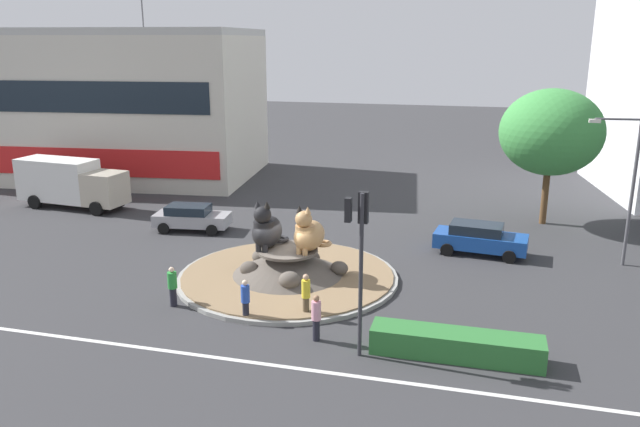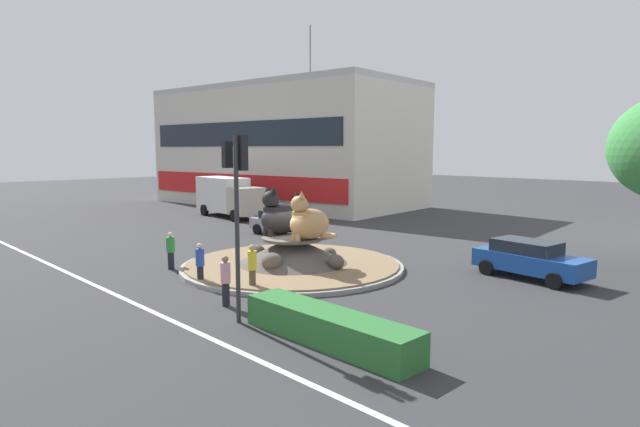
% 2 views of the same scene
% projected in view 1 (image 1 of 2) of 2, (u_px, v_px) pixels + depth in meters
% --- Properties ---
extents(ground_plane, '(160.00, 160.00, 0.00)m').
position_uv_depth(ground_plane, '(288.00, 279.00, 28.34)').
color(ground_plane, '#333335').
extents(lane_centreline, '(112.00, 0.20, 0.01)m').
position_uv_depth(lane_centreline, '(220.00, 358.00, 21.28)').
color(lane_centreline, silver).
rests_on(lane_centreline, ground).
extents(roundabout_island, '(9.91, 9.91, 1.41)m').
position_uv_depth(roundabout_island, '(288.00, 268.00, 28.19)').
color(roundabout_island, gray).
rests_on(roundabout_island, ground).
extents(cat_statue_black, '(1.39, 2.19, 2.26)m').
position_uv_depth(cat_statue_black, '(266.00, 230.00, 27.99)').
color(cat_statue_black, black).
rests_on(cat_statue_black, roundabout_island).
extents(cat_statue_calico, '(1.69, 2.15, 2.14)m').
position_uv_depth(cat_statue_calico, '(308.00, 234.00, 27.56)').
color(cat_statue_calico, tan).
rests_on(cat_statue_calico, roundabout_island).
extents(traffic_light_mast, '(0.72, 0.52, 5.71)m').
position_uv_depth(traffic_light_mast, '(360.00, 239.00, 20.48)').
color(traffic_light_mast, '#2D2D33').
rests_on(traffic_light_mast, ground).
extents(shophouse_block, '(26.38, 15.04, 15.45)m').
position_uv_depth(shophouse_block, '(93.00, 103.00, 49.25)').
color(shophouse_block, beige).
rests_on(shophouse_block, ground).
extents(clipped_hedge_strip, '(5.77, 1.20, 0.90)m').
position_uv_depth(clipped_hedge_strip, '(456.00, 345.00, 21.25)').
color(clipped_hedge_strip, '#2D7033').
rests_on(clipped_hedge_strip, ground).
extents(broadleaf_tree_behind_island, '(5.75, 5.75, 7.82)m').
position_uv_depth(broadleaf_tree_behind_island, '(551.00, 132.00, 35.47)').
color(broadleaf_tree_behind_island, brown).
rests_on(broadleaf_tree_behind_island, ground).
extents(streetlight_arm, '(2.33, 0.38, 7.05)m').
position_uv_depth(streetlight_arm, '(628.00, 181.00, 29.03)').
color(streetlight_arm, '#4C4C51').
rests_on(streetlight_arm, ground).
extents(pedestrian_yellow_shirt, '(0.34, 0.34, 1.77)m').
position_uv_depth(pedestrian_yellow_shirt, '(306.00, 294.00, 24.20)').
color(pedestrian_yellow_shirt, brown).
rests_on(pedestrian_yellow_shirt, ground).
extents(pedestrian_pink_shirt, '(0.34, 0.34, 1.74)m').
position_uv_depth(pedestrian_pink_shirt, '(316.00, 317.00, 22.31)').
color(pedestrian_pink_shirt, black).
rests_on(pedestrian_pink_shirt, ground).
extents(pedestrian_blue_shirt, '(0.34, 0.34, 1.67)m').
position_uv_depth(pedestrian_blue_shirt, '(245.00, 299.00, 23.88)').
color(pedestrian_blue_shirt, black).
rests_on(pedestrian_blue_shirt, ground).
extents(pedestrian_green_shirt, '(0.38, 0.38, 1.67)m').
position_uv_depth(pedestrian_green_shirt, '(173.00, 286.00, 25.23)').
color(pedestrian_green_shirt, black).
rests_on(pedestrian_green_shirt, ground).
extents(sedan_on_far_lane, '(4.69, 2.34, 1.57)m').
position_uv_depth(sedan_on_far_lane, '(479.00, 238.00, 31.43)').
color(sedan_on_far_lane, '#19479E').
rests_on(sedan_on_far_lane, ground).
extents(hatchback_near_shophouse, '(4.37, 2.35, 1.47)m').
position_uv_depth(hatchback_near_shophouse, '(191.00, 217.00, 35.33)').
color(hatchback_near_shophouse, '#99999E').
rests_on(hatchback_near_shophouse, ground).
extents(delivery_box_truck, '(7.42, 2.95, 3.10)m').
position_uv_depth(delivery_box_truck, '(70.00, 182.00, 39.93)').
color(delivery_box_truck, '#B7AD99').
rests_on(delivery_box_truck, ground).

